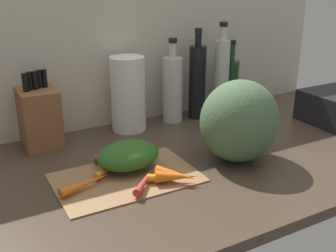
% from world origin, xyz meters
% --- Properties ---
extents(ground_plane, '(1.70, 0.80, 0.03)m').
position_xyz_m(ground_plane, '(0.00, 0.00, -0.01)').
color(ground_plane, '#47382B').
extents(wall_back, '(1.70, 0.03, 0.60)m').
position_xyz_m(wall_back, '(0.00, 0.39, 0.30)').
color(wall_back, beige).
rests_on(wall_back, ground_plane).
extents(cutting_board, '(0.38, 0.24, 0.01)m').
position_xyz_m(cutting_board, '(-0.18, -0.04, 0.00)').
color(cutting_board, '#997047').
rests_on(cutting_board, ground_plane).
extents(carrot_0, '(0.18, 0.06, 0.03)m').
position_xyz_m(carrot_0, '(-0.13, 0.04, 0.02)').
color(carrot_0, red).
rests_on(carrot_0, cutting_board).
extents(carrot_1, '(0.12, 0.07, 0.04)m').
position_xyz_m(carrot_1, '(-0.15, 0.01, 0.03)').
color(carrot_1, red).
rests_on(carrot_1, cutting_board).
extents(carrot_2, '(0.14, 0.06, 0.02)m').
position_xyz_m(carrot_2, '(-0.29, -0.05, 0.02)').
color(carrot_2, orange).
rests_on(carrot_2, cutting_board).
extents(carrot_3, '(0.12, 0.07, 0.02)m').
position_xyz_m(carrot_3, '(-0.09, -0.12, 0.02)').
color(carrot_3, orange).
rests_on(carrot_3, cutting_board).
extents(carrot_4, '(0.09, 0.10, 0.03)m').
position_xyz_m(carrot_4, '(-0.07, -0.12, 0.03)').
color(carrot_4, orange).
rests_on(carrot_4, cutting_board).
extents(carrot_5, '(0.17, 0.08, 0.03)m').
position_xyz_m(carrot_5, '(-0.14, 0.05, 0.02)').
color(carrot_5, '#B2264C').
rests_on(carrot_5, cutting_board).
extents(carrot_6, '(0.11, 0.08, 0.03)m').
position_xyz_m(carrot_6, '(-0.08, -0.13, 0.02)').
color(carrot_6, orange).
rests_on(carrot_6, cutting_board).
extents(carrot_7, '(0.11, 0.12, 0.02)m').
position_xyz_m(carrot_7, '(-0.15, -0.10, 0.02)').
color(carrot_7, red).
rests_on(carrot_7, cutting_board).
extents(carrot_8, '(0.11, 0.09, 0.02)m').
position_xyz_m(carrot_8, '(-0.21, 0.01, 0.02)').
color(carrot_8, orange).
rests_on(carrot_8, cutting_board).
extents(carrot_9, '(0.10, 0.09, 0.03)m').
position_xyz_m(carrot_9, '(-0.14, 0.05, 0.02)').
color(carrot_9, orange).
rests_on(carrot_9, cutting_board).
extents(carrot_greens_pile, '(0.18, 0.14, 0.07)m').
position_xyz_m(carrot_greens_pile, '(-0.15, 0.01, 0.05)').
color(carrot_greens_pile, '#2D6023').
rests_on(carrot_greens_pile, cutting_board).
extents(winter_squash, '(0.23, 0.21, 0.24)m').
position_xyz_m(winter_squash, '(0.16, -0.08, 0.12)').
color(winter_squash, '#4C6B47').
rests_on(winter_squash, ground_plane).
extents(knife_block, '(0.11, 0.15, 0.24)m').
position_xyz_m(knife_block, '(-0.32, 0.30, 0.09)').
color(knife_block, brown).
rests_on(knife_block, ground_plane).
extents(paper_towel_roll, '(0.12, 0.12, 0.26)m').
position_xyz_m(paper_towel_roll, '(-0.02, 0.30, 0.13)').
color(paper_towel_roll, white).
rests_on(paper_towel_roll, ground_plane).
extents(bottle_0, '(0.07, 0.07, 0.30)m').
position_xyz_m(bottle_0, '(0.15, 0.30, 0.12)').
color(bottle_0, silver).
rests_on(bottle_0, ground_plane).
extents(bottle_1, '(0.06, 0.06, 0.33)m').
position_xyz_m(bottle_1, '(0.25, 0.29, 0.14)').
color(bottle_1, black).
rests_on(bottle_1, ground_plane).
extents(bottle_2, '(0.06, 0.06, 0.35)m').
position_xyz_m(bottle_2, '(0.35, 0.27, 0.15)').
color(bottle_2, silver).
rests_on(bottle_2, ground_plane).
extents(bottle_3, '(0.06, 0.06, 0.27)m').
position_xyz_m(bottle_3, '(0.42, 0.31, 0.10)').
color(bottle_3, '#19421E').
rests_on(bottle_3, ground_plane).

